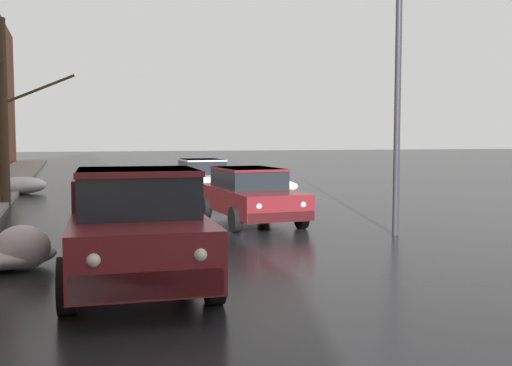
% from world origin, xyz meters
% --- Properties ---
extents(snow_bank_near_corner_left, '(1.98, 1.29, 0.68)m').
position_xyz_m(snow_bank_near_corner_left, '(-4.31, 23.23, 0.33)').
color(snow_bank_near_corner_left, white).
rests_on(snow_bank_near_corner_left, ground).
extents(snow_bank_along_left_kerb, '(2.79, 1.35, 0.72)m').
position_xyz_m(snow_bank_along_left_kerb, '(4.46, 19.46, 0.34)').
color(snow_bank_along_left_kerb, white).
rests_on(snow_bank_along_left_kerb, ground).
extents(snow_bank_mid_block_left, '(1.90, 1.43, 0.75)m').
position_xyz_m(snow_bank_mid_block_left, '(-3.56, 8.94, 0.27)').
color(snow_bank_mid_block_left, white).
rests_on(snow_bank_mid_block_left, ground).
extents(snow_bank_near_corner_right, '(2.75, 1.23, 0.65)m').
position_xyz_m(snow_bank_near_corner_right, '(4.25, 24.84, 0.24)').
color(snow_bank_near_corner_right, white).
rests_on(snow_bank_near_corner_right, ground).
extents(bare_tree_mid_block, '(3.93, 3.78, 6.62)m').
position_xyz_m(bare_tree_mid_block, '(-4.49, 18.65, 3.39)').
color(bare_tree_mid_block, '#423323').
rests_on(bare_tree_mid_block, ground).
extents(pickup_truck_maroon_approaching_near_lane, '(2.25, 5.08, 1.76)m').
position_xyz_m(pickup_truck_maroon_approaching_near_lane, '(-1.58, 7.25, 0.88)').
color(pickup_truck_maroon_approaching_near_lane, maroon).
rests_on(pickup_truck_maroon_approaching_near_lane, ground).
extents(sedan_maroon_parked_kerbside_close, '(1.97, 4.35, 1.42)m').
position_xyz_m(sedan_maroon_parked_kerbside_close, '(1.95, 12.93, 0.75)').
color(sedan_maroon_parked_kerbside_close, maroon).
rests_on(sedan_maroon_parked_kerbside_close, ground).
extents(sedan_silver_parked_kerbside_mid, '(1.86, 3.97, 1.42)m').
position_xyz_m(sedan_silver_parked_kerbside_mid, '(2.14, 19.48, 0.75)').
color(sedan_silver_parked_kerbside_mid, '#B7B7BC').
rests_on(sedan_silver_parked_kerbside_mid, ground).
extents(street_lamp_post, '(0.44, 0.24, 6.46)m').
position_xyz_m(street_lamp_post, '(4.50, 10.08, 3.59)').
color(street_lamp_post, '#28282D').
rests_on(street_lamp_post, ground).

